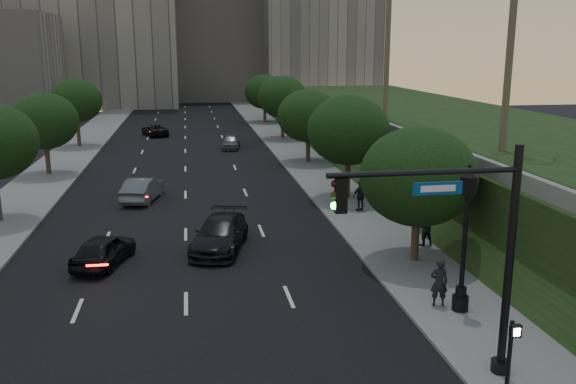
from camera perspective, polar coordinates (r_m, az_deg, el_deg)
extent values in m
plane|color=black|center=(19.54, -9.49, -16.14)|extent=(160.00, 160.00, 0.00)
cube|color=black|center=(48.00, -9.58, 1.67)|extent=(16.00, 140.00, 0.02)
cube|color=slate|center=(49.01, 2.49, 2.17)|extent=(4.50, 140.00, 0.15)
cube|color=slate|center=(49.14, -21.62, 1.26)|extent=(4.50, 140.00, 0.15)
cube|color=black|center=(50.56, 16.18, 4.21)|extent=(18.00, 90.00, 4.00)
cube|color=slate|center=(47.22, 6.93, 6.91)|extent=(0.35, 90.00, 0.70)
cube|color=gray|center=(110.17, -17.54, 16.10)|extent=(26.00, 20.00, 32.00)
cube|color=#A9A59B|center=(119.23, -6.88, 14.90)|extent=(22.00, 18.00, 26.00)
cube|color=gray|center=(115.81, 2.56, 17.50)|extent=(20.00, 22.00, 36.00)
cylinder|color=#38281C|center=(28.16, 11.83, -3.74)|extent=(0.36, 0.36, 2.86)
ellipsoid|color=black|center=(27.52, 12.09, 1.45)|extent=(5.20, 5.20, 4.42)
cylinder|color=#38281C|center=(39.18, 5.58, 1.56)|extent=(0.36, 0.36, 3.21)
ellipsoid|color=black|center=(38.69, 5.67, 5.80)|extent=(5.20, 5.20, 4.42)
cylinder|color=#38281C|center=(51.67, 1.88, 4.28)|extent=(0.36, 0.36, 2.86)
ellipsoid|color=black|center=(51.33, 1.90, 7.15)|extent=(5.20, 5.20, 4.42)
cylinder|color=#38281C|center=(65.30, -0.52, 6.34)|extent=(0.36, 0.36, 3.21)
ellipsoid|color=black|center=(65.01, -0.53, 8.90)|extent=(5.20, 5.20, 4.42)
cylinder|color=#38281C|center=(80.09, -2.19, 7.50)|extent=(0.36, 0.36, 2.86)
ellipsoid|color=black|center=(79.86, -2.21, 9.36)|extent=(5.20, 5.20, 4.42)
cylinder|color=#38281C|center=(49.86, -21.58, 3.09)|extent=(0.36, 0.36, 2.99)
ellipsoid|color=black|center=(49.49, -21.85, 6.19)|extent=(5.00, 5.00, 4.25)
cylinder|color=#38281C|center=(63.44, -19.03, 5.43)|extent=(0.36, 0.36, 3.26)
ellipsoid|color=black|center=(63.14, -19.23, 8.09)|extent=(5.00, 5.00, 4.25)
cylinder|color=#4C4233|center=(35.48, 20.13, 13.26)|extent=(0.40, 0.40, 12.00)
cylinder|color=#4C4233|center=(49.62, 9.37, 15.12)|extent=(0.40, 0.40, 14.50)
cylinder|color=black|center=(18.65, 19.99, -6.46)|extent=(0.24, 0.24, 7.00)
cylinder|color=black|center=(19.94, 19.23, -15.30)|extent=(0.56, 0.56, 0.50)
cylinder|color=black|center=(16.75, 12.66, 1.79)|extent=(5.40, 0.16, 0.16)
cube|color=black|center=(16.16, 4.98, -0.34)|extent=(0.32, 0.22, 0.95)
sphere|color=black|center=(16.04, 4.38, 0.78)|extent=(0.20, 0.20, 0.20)
sphere|color=#3F2B0A|center=(16.11, 4.36, -0.27)|extent=(0.20, 0.20, 0.20)
sphere|color=#19F24C|center=(16.18, 4.34, -1.30)|extent=(0.20, 0.20, 0.20)
cube|color=#0A428D|center=(17.00, 13.84, 0.34)|extent=(1.40, 0.05, 0.35)
cylinder|color=black|center=(23.65, 15.80, -10.11)|extent=(0.60, 0.60, 0.70)
cylinder|color=black|center=(23.46, 15.87, -8.99)|extent=(0.40, 0.40, 0.40)
cylinder|color=black|center=(22.81, 16.18, -4.44)|extent=(0.18, 0.18, 3.60)
cube|color=black|center=(22.29, 16.52, 0.58)|extent=(0.42, 0.42, 0.70)
cone|color=black|center=(22.19, 16.61, 1.84)|extent=(0.64, 0.64, 0.35)
sphere|color=black|center=(22.15, 16.64, 2.35)|extent=(0.14, 0.14, 0.14)
cylinder|color=black|center=(18.09, 19.94, -14.87)|extent=(0.12, 0.12, 2.50)
cube|color=black|center=(17.49, 20.51, -12.08)|extent=(0.30, 0.14, 0.35)
cube|color=white|center=(17.43, 20.64, -12.19)|extent=(0.18, 0.02, 0.22)
imported|color=black|center=(28.69, -16.86, -5.21)|extent=(2.85, 4.51, 1.43)
imported|color=#575A5E|center=(40.02, -13.43, 0.27)|extent=(2.66, 4.89, 1.53)
imported|color=black|center=(69.68, -12.35, 5.67)|extent=(3.41, 5.01, 1.27)
imported|color=black|center=(29.71, -6.39, -3.93)|extent=(3.48, 5.77, 1.57)
imported|color=slate|center=(59.49, -5.36, 4.71)|extent=(2.22, 4.28, 1.39)
imported|color=black|center=(23.58, 13.95, -8.23)|extent=(0.73, 0.56, 1.81)
imported|color=black|center=(30.40, 12.62, -3.21)|extent=(0.97, 0.80, 1.84)
imported|color=black|center=(36.10, 6.81, -0.36)|extent=(1.16, 0.74, 1.84)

